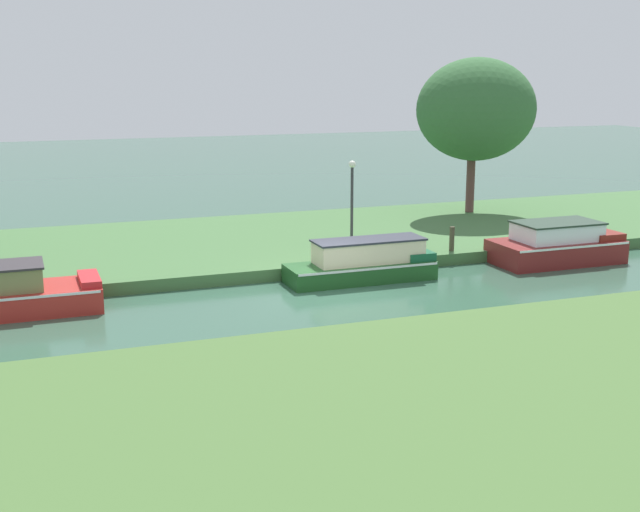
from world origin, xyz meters
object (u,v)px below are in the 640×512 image
at_px(forest_barge, 365,263).
at_px(mooring_post_near, 452,239).
at_px(lamp_post, 352,194).
at_px(maroon_cruiser, 558,245).
at_px(willow_tree_centre, 477,110).

relative_size(forest_barge, mooring_post_near, 5.60).
distance_m(forest_barge, lamp_post, 3.29).
height_order(forest_barge, mooring_post_near, forest_barge).
xyz_separation_m(forest_barge, maroon_cruiser, (7.19, -0.00, 0.05)).
xyz_separation_m(forest_barge, lamp_post, (0.65, 2.71, 1.75)).
bearing_deg(willow_tree_centre, lamp_post, -146.85).
bearing_deg(mooring_post_near, maroon_cruiser, -20.37).
distance_m(maroon_cruiser, willow_tree_centre, 8.97).
height_order(forest_barge, maroon_cruiser, maroon_cruiser).
bearing_deg(forest_barge, mooring_post_near, 18.57).
height_order(lamp_post, mooring_post_near, lamp_post).
bearing_deg(willow_tree_centre, maroon_cruiser, -99.29).
bearing_deg(lamp_post, forest_barge, -103.52).
height_order(forest_barge, lamp_post, lamp_post).
distance_m(willow_tree_centre, mooring_post_near, 9.00).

